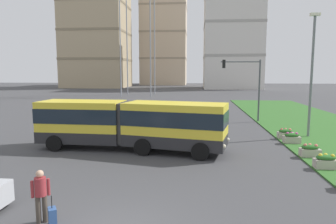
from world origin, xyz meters
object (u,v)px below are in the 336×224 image
(apartment_tower_centre, at_px, (232,26))
(apartment_tower_westcentre, at_px, (164,35))
(traffic_light_far_right, at_px, (247,79))
(articulated_bus, at_px, (130,124))
(car_grey_wagon, at_px, (108,116))
(flower_planter_5, at_px, (286,134))
(flower_planter_3, at_px, (310,150))
(streetlight_median, at_px, (312,70))
(apartment_tower_west, at_px, (96,20))
(flower_planter_4, at_px, (292,138))
(flower_planter_2, at_px, (326,161))
(pedestrian_crossing, at_px, (41,193))
(rolling_suitcase, at_px, (52,217))

(apartment_tower_centre, bearing_deg, apartment_tower_westcentre, 131.35)
(traffic_light_far_right, relative_size, apartment_tower_centre, 0.16)
(articulated_bus, relative_size, traffic_light_far_right, 1.99)
(car_grey_wagon, xyz_separation_m, flower_planter_5, (14.76, -5.56, -0.33))
(flower_planter_3, distance_m, flower_planter_5, 4.87)
(apartment_tower_centre, bearing_deg, streetlight_median, -91.65)
(apartment_tower_west, bearing_deg, flower_planter_4, -63.56)
(flower_planter_2, distance_m, apartment_tower_centre, 82.09)
(pedestrian_crossing, xyz_separation_m, apartment_tower_centre, (15.33, 86.50, 17.42))
(flower_planter_3, height_order, apartment_tower_westcentre, apartment_tower_westcentre)
(rolling_suitcase, relative_size, flower_planter_4, 0.88)
(flower_planter_3, bearing_deg, car_grey_wagon, 144.75)
(car_grey_wagon, bearing_deg, pedestrian_crossing, -79.88)
(traffic_light_far_right, bearing_deg, articulated_bus, -126.60)
(flower_planter_2, distance_m, flower_planter_3, 2.14)
(traffic_light_far_right, bearing_deg, car_grey_wagon, -169.72)
(articulated_bus, bearing_deg, flower_planter_3, -4.79)
(streetlight_median, relative_size, apartment_tower_west, 0.21)
(pedestrian_crossing, distance_m, flower_planter_4, 16.57)
(articulated_bus, height_order, apartment_tower_west, apartment_tower_west)
(flower_planter_2, bearing_deg, apartment_tower_westcentre, 100.23)
(pedestrian_crossing, distance_m, flower_planter_5, 17.66)
(articulated_bus, bearing_deg, flower_planter_2, -16.05)
(car_grey_wagon, xyz_separation_m, flower_planter_2, (14.76, -12.57, -0.33))
(pedestrian_crossing, height_order, flower_planter_5, pedestrian_crossing)
(flower_planter_5, xyz_separation_m, apartment_tower_centre, (3.98, 72.98, 18.00))
(apartment_tower_westcentre, bearing_deg, streetlight_median, -77.90)
(flower_planter_3, xyz_separation_m, apartment_tower_westcentre, (-19.18, 104.18, 19.01))
(articulated_bus, distance_m, traffic_light_far_right, 15.07)
(traffic_light_far_right, height_order, apartment_tower_west, apartment_tower_west)
(flower_planter_4, bearing_deg, flower_planter_5, 90.00)
(flower_planter_4, bearing_deg, rolling_suitcase, -131.67)
(rolling_suitcase, bearing_deg, apartment_tower_westcentre, 94.19)
(traffic_light_far_right, bearing_deg, flower_planter_5, -78.41)
(flower_planter_5, bearing_deg, streetlight_median, 25.93)
(flower_planter_5, distance_m, apartment_tower_west, 88.21)
(flower_planter_2, relative_size, flower_planter_3, 1.00)
(flower_planter_3, bearing_deg, apartment_tower_west, 115.47)
(flower_planter_2, bearing_deg, traffic_light_far_right, 96.22)
(flower_planter_3, xyz_separation_m, traffic_light_far_right, (-1.63, 12.81, 3.71))
(car_grey_wagon, bearing_deg, rolling_suitcase, -78.69)
(articulated_bus, distance_m, pedestrian_crossing, 9.58)
(apartment_tower_west, bearing_deg, rolling_suitcase, -72.85)
(apartment_tower_westcentre, bearing_deg, car_grey_wagon, -87.30)
(rolling_suitcase, height_order, traffic_light_far_right, traffic_light_far_right)
(flower_planter_2, distance_m, apartment_tower_west, 94.35)
(streetlight_median, relative_size, apartment_tower_centre, 0.24)
(flower_planter_5, bearing_deg, rolling_suitcase, -128.48)
(traffic_light_far_right, distance_m, apartment_tower_centre, 66.83)
(articulated_bus, relative_size, flower_planter_5, 10.87)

